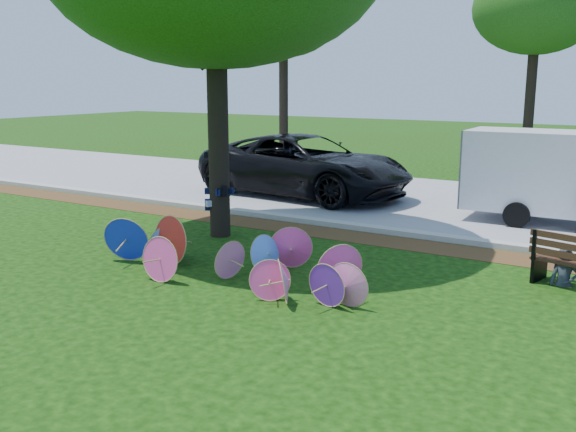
{
  "coord_description": "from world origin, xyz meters",
  "views": [
    {
      "loc": [
        6.45,
        -7.82,
        3.34
      ],
      "look_at": [
        0.5,
        2.0,
        0.9
      ],
      "focal_mm": 40.0,
      "sensor_mm": 36.0,
      "label": 1
    }
  ],
  "objects_px": {
    "parasol_pile": "(223,255)",
    "cargo_trailer": "(526,170)",
    "black_van": "(305,166)",
    "person_left": "(567,249)"
  },
  "relations": [
    {
      "from": "cargo_trailer",
      "to": "person_left",
      "type": "bearing_deg",
      "value": -72.72
    },
    {
      "from": "black_van",
      "to": "person_left",
      "type": "xyz_separation_m",
      "value": [
        7.89,
        -5.15,
        -0.25
      ]
    },
    {
      "from": "cargo_trailer",
      "to": "person_left",
      "type": "xyz_separation_m",
      "value": [
        1.64,
        -4.87,
        -0.6
      ]
    },
    {
      "from": "parasol_pile",
      "to": "black_van",
      "type": "xyz_separation_m",
      "value": [
        -2.75,
        7.63,
        0.5
      ]
    },
    {
      "from": "person_left",
      "to": "cargo_trailer",
      "type": "bearing_deg",
      "value": 98.94
    },
    {
      "from": "black_van",
      "to": "parasol_pile",
      "type": "bearing_deg",
      "value": -154.42
    },
    {
      "from": "cargo_trailer",
      "to": "black_van",
      "type": "bearing_deg",
      "value": 176.11
    },
    {
      "from": "parasol_pile",
      "to": "cargo_trailer",
      "type": "xyz_separation_m",
      "value": [
        3.51,
        7.36,
        0.85
      ]
    },
    {
      "from": "black_van",
      "to": "cargo_trailer",
      "type": "relative_size",
      "value": 2.38
    },
    {
      "from": "black_van",
      "to": "cargo_trailer",
      "type": "xyz_separation_m",
      "value": [
        6.25,
        -0.28,
        0.35
      ]
    }
  ]
}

